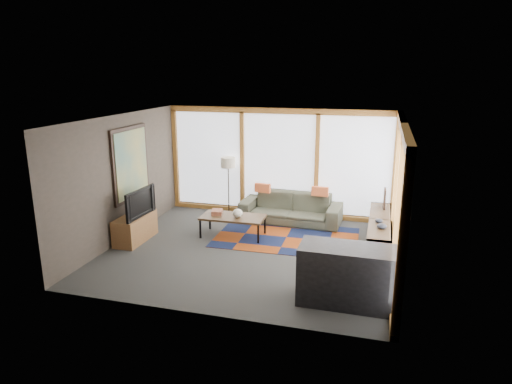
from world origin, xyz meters
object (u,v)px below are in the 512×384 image
(coffee_table, at_px, (233,226))
(bookshelf, at_px, (379,233))
(television, at_px, (136,203))
(sofa, at_px, (291,208))
(bar_counter, at_px, (347,275))
(floor_lamp, at_px, (228,186))
(tv_console, at_px, (135,228))

(coffee_table, bearing_deg, bookshelf, 2.96)
(coffee_table, height_order, television, television)
(sofa, relative_size, bar_counter, 1.61)
(bookshelf, bearing_deg, coffee_table, -177.04)
(television, bearing_deg, floor_lamp, -24.19)
(floor_lamp, relative_size, bar_counter, 0.99)
(coffee_table, bearing_deg, television, -155.33)
(coffee_table, xyz_separation_m, tv_console, (-1.88, -0.80, 0.05))
(bookshelf, relative_size, television, 2.38)
(coffee_table, height_order, bookshelf, bookshelf)
(floor_lamp, bearing_deg, tv_console, -119.43)
(floor_lamp, bearing_deg, sofa, -7.84)
(tv_console, distance_m, television, 0.57)
(floor_lamp, xyz_separation_m, bar_counter, (3.17, -3.76, -0.26))
(coffee_table, bearing_deg, tv_console, -156.97)
(floor_lamp, distance_m, television, 2.59)
(television, bearing_deg, sofa, -50.13)
(floor_lamp, relative_size, tv_console, 1.29)
(floor_lamp, xyz_separation_m, bookshelf, (3.62, -1.31, -0.41))
(floor_lamp, height_order, coffee_table, floor_lamp)
(television, bearing_deg, coffee_table, -61.99)
(sofa, distance_m, coffee_table, 1.61)
(bookshelf, height_order, television, television)
(bookshelf, xyz_separation_m, television, (-4.82, -0.98, 0.54))
(bookshelf, height_order, bar_counter, bar_counter)
(floor_lamp, bearing_deg, television, -117.53)
(sofa, distance_m, tv_console, 3.54)
(sofa, height_order, coffee_table, sofa)
(sofa, bearing_deg, coffee_table, -126.27)
(sofa, height_order, tv_console, sofa)
(coffee_table, xyz_separation_m, bookshelf, (3.02, 0.16, 0.08))
(tv_console, relative_size, television, 1.09)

